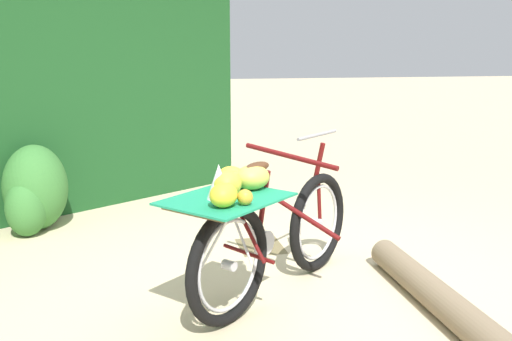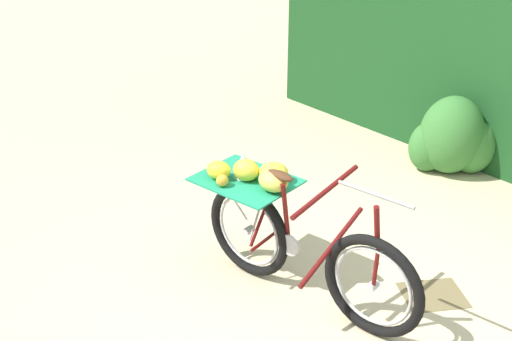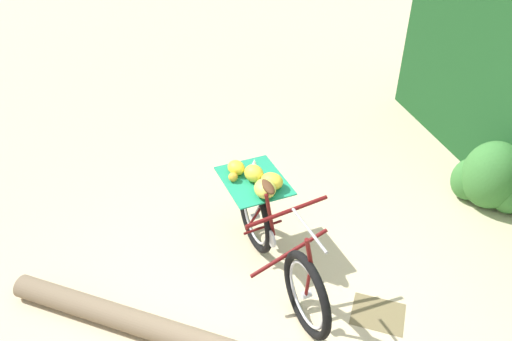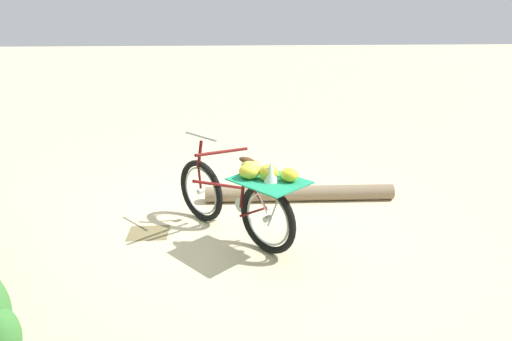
% 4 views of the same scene
% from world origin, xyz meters
% --- Properties ---
extents(ground_plane, '(60.00, 60.00, 0.00)m').
position_xyz_m(ground_plane, '(0.00, 0.00, 0.00)').
color(ground_plane, beige).
extents(foliage_hedge, '(3.52, 4.88, 2.82)m').
position_xyz_m(foliage_hedge, '(-2.23, -2.40, 1.41)').
color(foliage_hedge, '#19471E').
rests_on(foliage_hedge, ground_plane).
extents(bicycle, '(1.40, 1.53, 1.03)m').
position_xyz_m(bicycle, '(0.30, -0.36, 0.51)').
color(bicycle, black).
rests_on(bicycle, ground_plane).
extents(shrub_cluster, '(0.82, 0.56, 0.78)m').
position_xyz_m(shrub_cluster, '(-1.65, -2.05, 0.34)').
color(shrub_cluster, '#387533').
rests_on(shrub_cluster, ground_plane).
extents(leaf_litter_patch, '(0.44, 0.36, 0.01)m').
position_xyz_m(leaf_litter_patch, '(-0.72, -0.16, 0.00)').
color(leaf_litter_patch, olive).
rests_on(leaf_litter_patch, ground_plane).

